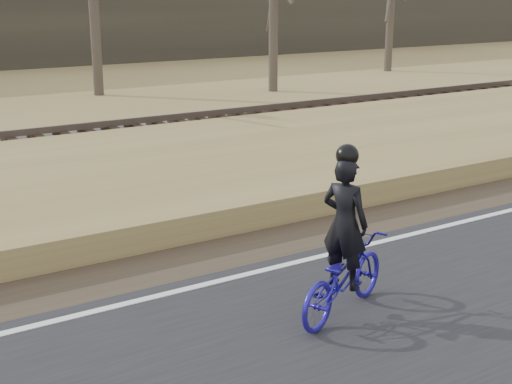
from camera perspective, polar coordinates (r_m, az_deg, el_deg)
ground at (r=9.13m, az=-5.36°, el=-8.62°), size 120.00×120.00×0.00m
edge_line at (r=9.26m, az=-5.94°, el=-7.81°), size 120.00×0.12×0.01m
shoulder at (r=10.12m, az=-8.49°, el=-6.06°), size 120.00×1.60×0.04m
embankment at (r=12.72m, az=-14.06°, el=-0.80°), size 120.00×5.00×0.44m
ballast at (r=16.27m, az=-18.37°, el=2.50°), size 120.00×3.00×0.45m
railroad at (r=16.20m, az=-18.46°, el=3.55°), size 120.00×2.40×0.29m
cyclist at (r=8.42m, az=7.01°, el=-5.62°), size 1.89×1.24×2.06m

